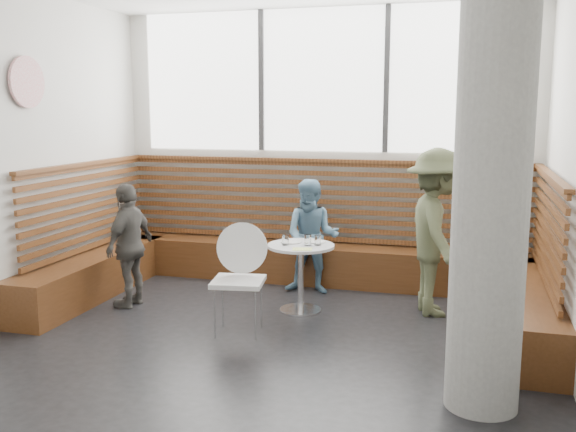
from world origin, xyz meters
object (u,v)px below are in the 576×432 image
(child_left, at_px, (130,245))
(cafe_chair, at_px, (241,269))
(adult_man, at_px, (436,232))
(concrete_column, at_px, (492,177))
(child_back, at_px, (312,237))
(cafe_table, at_px, (301,264))

(child_left, bearing_deg, cafe_chair, 76.69)
(adult_man, bearing_deg, concrete_column, 174.88)
(cafe_chair, bearing_deg, child_back, 67.83)
(concrete_column, relative_size, cafe_table, 4.60)
(cafe_table, distance_m, child_left, 1.79)
(cafe_chair, xyz_separation_m, adult_man, (1.69, 1.02, 0.25))
(cafe_table, distance_m, child_back, 0.71)
(concrete_column, bearing_deg, child_back, 126.81)
(concrete_column, xyz_separation_m, adult_man, (-0.44, 2.01, -0.77))
(adult_man, relative_size, child_left, 1.29)
(cafe_chair, height_order, child_left, child_left)
(cafe_table, height_order, adult_man, adult_man)
(cafe_chair, bearing_deg, concrete_column, -34.24)
(cafe_table, height_order, child_back, child_back)
(concrete_column, xyz_separation_m, child_back, (-1.80, 2.41, -0.96))
(concrete_column, relative_size, adult_man, 1.92)
(concrete_column, xyz_separation_m, child_left, (-3.51, 1.42, -0.95))
(concrete_column, distance_m, cafe_table, 2.68)
(cafe_table, bearing_deg, child_back, 94.41)
(child_back, bearing_deg, cafe_chair, -105.85)
(concrete_column, distance_m, adult_man, 2.20)
(child_back, xyz_separation_m, child_left, (-1.71, -0.99, 0.01))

